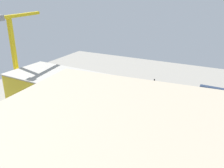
{
  "coord_description": "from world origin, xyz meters",
  "views": [
    {
      "loc": [
        -42.36,
        93.59,
        48.57
      ],
      "look_at": [
        4.31,
        2.47,
        9.24
      ],
      "focal_mm": 39.04,
      "sensor_mm": 36.0,
      "label": 1
    }
  ],
  "objects_px": {
    "platform_canopy_near": "(136,86)",
    "street_tree_5": "(165,101)",
    "locomotive": "(165,87)",
    "parked_car_1": "(147,115)",
    "parked_car_2": "(132,112)",
    "construction_building": "(59,101)",
    "box_truck_0": "(53,100)",
    "box_truck_1": "(100,109)",
    "street_tree_3": "(82,84)",
    "tower_crane": "(17,58)",
    "traffic_light": "(72,91)",
    "street_tree_2": "(112,90)",
    "parked_car_0": "(161,118)",
    "street_tree_1": "(119,92)",
    "street_tree_0": "(94,86)",
    "street_tree_4": "(63,81)",
    "passenger_coach": "(217,93)"
  },
  "relations": [
    {
      "from": "platform_canopy_near",
      "to": "street_tree_0",
      "type": "distance_m",
      "value": 21.3
    },
    {
      "from": "box_truck_0",
      "to": "box_truck_1",
      "type": "xyz_separation_m",
      "value": [
        -23.71,
        -1.78,
        -0.09
      ]
    },
    {
      "from": "construction_building",
      "to": "traffic_light",
      "type": "bearing_deg",
      "value": -62.75
    },
    {
      "from": "passenger_coach",
      "to": "street_tree_5",
      "type": "distance_m",
      "value": 30.2
    },
    {
      "from": "street_tree_3",
      "to": "tower_crane",
      "type": "bearing_deg",
      "value": 65.51
    },
    {
      "from": "box_truck_1",
      "to": "parked_car_1",
      "type": "bearing_deg",
      "value": -163.88
    },
    {
      "from": "parked_car_0",
      "to": "street_tree_2",
      "type": "bearing_deg",
      "value": -16.95
    },
    {
      "from": "box_truck_1",
      "to": "street_tree_0",
      "type": "bearing_deg",
      "value": -50.48
    },
    {
      "from": "platform_canopy_near",
      "to": "street_tree_5",
      "type": "relative_size",
      "value": 7.14
    },
    {
      "from": "box_truck_1",
      "to": "street_tree_1",
      "type": "height_order",
      "value": "street_tree_1"
    },
    {
      "from": "box_truck_0",
      "to": "street_tree_1",
      "type": "xyz_separation_m",
      "value": [
        -26.18,
        -14.93,
        3.5
      ]
    },
    {
      "from": "locomotive",
      "to": "box_truck_1",
      "type": "xyz_separation_m",
      "value": [
        17.45,
        37.65,
        -0.15
      ]
    },
    {
      "from": "street_tree_1",
      "to": "box_truck_0",
      "type": "bearing_deg",
      "value": 29.7
    },
    {
      "from": "parked_car_1",
      "to": "street_tree_2",
      "type": "xyz_separation_m",
      "value": [
        20.12,
        -8.52,
        4.26
      ]
    },
    {
      "from": "locomotive",
      "to": "box_truck_0",
      "type": "bearing_deg",
      "value": 43.77
    },
    {
      "from": "parked_car_1",
      "to": "street_tree_3",
      "type": "height_order",
      "value": "street_tree_3"
    },
    {
      "from": "platform_canopy_near",
      "to": "box_truck_0",
      "type": "distance_m",
      "value": 40.83
    },
    {
      "from": "street_tree_3",
      "to": "street_tree_4",
      "type": "relative_size",
      "value": 0.88
    },
    {
      "from": "locomotive",
      "to": "street_tree_2",
      "type": "height_order",
      "value": "street_tree_2"
    },
    {
      "from": "traffic_light",
      "to": "parked_car_0",
      "type": "bearing_deg",
      "value": -177.87
    },
    {
      "from": "street_tree_0",
      "to": "traffic_light",
      "type": "xyz_separation_m",
      "value": [
        5.58,
        10.12,
        -0.23
      ]
    },
    {
      "from": "traffic_light",
      "to": "parked_car_1",
      "type": "bearing_deg",
      "value": -178.37
    },
    {
      "from": "street_tree_2",
      "to": "street_tree_5",
      "type": "relative_size",
      "value": 0.9
    },
    {
      "from": "parked_car_0",
      "to": "street_tree_5",
      "type": "height_order",
      "value": "street_tree_5"
    },
    {
      "from": "street_tree_5",
      "to": "traffic_light",
      "type": "distance_m",
      "value": 42.51
    },
    {
      "from": "parked_car_2",
      "to": "construction_building",
      "type": "bearing_deg",
      "value": 44.36
    },
    {
      "from": "street_tree_4",
      "to": "traffic_light",
      "type": "bearing_deg",
      "value": 142.97
    },
    {
      "from": "parked_car_2",
      "to": "box_truck_1",
      "type": "xyz_separation_m",
      "value": [
        12.45,
        5.13,
        0.76
      ]
    },
    {
      "from": "street_tree_3",
      "to": "street_tree_0",
      "type": "bearing_deg",
      "value": -170.52
    },
    {
      "from": "construction_building",
      "to": "street_tree_0",
      "type": "bearing_deg",
      "value": -80.6
    },
    {
      "from": "passenger_coach",
      "to": "traffic_light",
      "type": "bearing_deg",
      "value": 28.91
    },
    {
      "from": "box_truck_0",
      "to": "street_tree_0",
      "type": "bearing_deg",
      "value": -125.73
    },
    {
      "from": "box_truck_0",
      "to": "box_truck_1",
      "type": "height_order",
      "value": "box_truck_0"
    },
    {
      "from": "parked_car_0",
      "to": "box_truck_1",
      "type": "distance_m",
      "value": 25.62
    },
    {
      "from": "platform_canopy_near",
      "to": "parked_car_1",
      "type": "relative_size",
      "value": 12.43
    },
    {
      "from": "locomotive",
      "to": "street_tree_4",
      "type": "bearing_deg",
      "value": 27.45
    },
    {
      "from": "platform_canopy_near",
      "to": "locomotive",
      "type": "relative_size",
      "value": 3.8
    },
    {
      "from": "platform_canopy_near",
      "to": "construction_building",
      "type": "xyz_separation_m",
      "value": [
        14.14,
        42.06,
        5.96
      ]
    },
    {
      "from": "box_truck_0",
      "to": "street_tree_0",
      "type": "relative_size",
      "value": 1.22
    },
    {
      "from": "locomotive",
      "to": "street_tree_5",
      "type": "height_order",
      "value": "street_tree_5"
    },
    {
      "from": "street_tree_1",
      "to": "platform_canopy_near",
      "type": "bearing_deg",
      "value": -102.86
    },
    {
      "from": "locomotive",
      "to": "parked_car_1",
      "type": "xyz_separation_m",
      "value": [
        -1.4,
        32.2,
        -0.97
      ]
    },
    {
      "from": "box_truck_0",
      "to": "street_tree_3",
      "type": "distance_m",
      "value": 16.53
    },
    {
      "from": "box_truck_0",
      "to": "box_truck_1",
      "type": "relative_size",
      "value": 1.06
    },
    {
      "from": "street_tree_1",
      "to": "street_tree_4",
      "type": "bearing_deg",
      "value": -0.31
    },
    {
      "from": "street_tree_3",
      "to": "box_truck_1",
      "type": "bearing_deg",
      "value": 143.62
    },
    {
      "from": "box_truck_0",
      "to": "box_truck_1",
      "type": "bearing_deg",
      "value": -175.71
    },
    {
      "from": "parked_car_1",
      "to": "construction_building",
      "type": "distance_m",
      "value": 35.72
    },
    {
      "from": "locomotive",
      "to": "parked_car_2",
      "type": "relative_size",
      "value": 3.16
    },
    {
      "from": "construction_building",
      "to": "tower_crane",
      "type": "bearing_deg",
      "value": -3.46
    }
  ]
}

